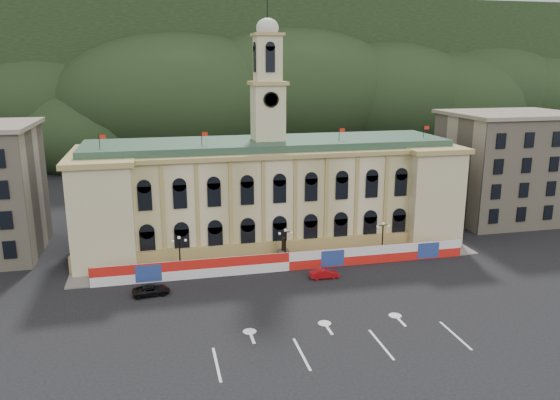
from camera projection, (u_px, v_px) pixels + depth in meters
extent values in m
plane|color=black|center=(323.00, 321.00, 57.80)|extent=(260.00, 260.00, 0.00)
cube|color=black|center=(203.00, 78.00, 175.29)|extent=(230.00, 70.00, 44.00)
cube|color=#595651|center=(326.00, 52.00, 162.15)|extent=(22.00, 8.00, 14.00)
cube|color=#595651|center=(26.00, 66.00, 142.97)|extent=(16.00, 7.00, 10.00)
cube|color=beige|center=(268.00, 196.00, 82.55)|extent=(55.00, 15.00, 14.00)
cube|color=tan|center=(280.00, 249.00, 76.59)|extent=(56.00, 0.80, 2.40)
cube|color=tan|center=(268.00, 149.00, 80.78)|extent=(56.20, 16.20, 0.60)
cube|color=#30513D|center=(268.00, 144.00, 80.61)|extent=(53.00, 13.00, 1.20)
cube|color=beige|center=(106.00, 207.00, 76.44)|extent=(8.00, 17.00, 14.00)
cube|color=beige|center=(414.00, 190.00, 86.78)|extent=(8.00, 17.00, 14.00)
cube|color=beige|center=(268.00, 113.00, 79.50)|extent=(4.40, 4.40, 8.00)
cube|color=tan|center=(268.00, 83.00, 78.48)|extent=(5.20, 5.20, 0.50)
cube|color=beige|center=(268.00, 59.00, 77.68)|extent=(3.60, 3.60, 6.50)
cube|color=tan|center=(267.00, 35.00, 76.85)|extent=(4.20, 4.20, 0.40)
cylinder|color=black|center=(271.00, 100.00, 76.84)|extent=(2.20, 0.20, 2.20)
ellipsoid|color=beige|center=(267.00, 28.00, 76.64)|extent=(3.20, 3.20, 2.72)
cylinder|color=black|center=(267.00, 4.00, 75.86)|extent=(0.12, 0.12, 5.00)
cube|color=tan|center=(507.00, 168.00, 94.37)|extent=(20.00, 16.00, 18.00)
cube|color=gray|center=(513.00, 114.00, 92.11)|extent=(21.00, 17.00, 0.60)
cube|color=red|center=(289.00, 262.00, 71.67)|extent=(50.00, 0.25, 2.50)
cube|color=navy|center=(148.00, 273.00, 67.57)|extent=(3.20, 0.05, 2.20)
cube|color=navy|center=(333.00, 258.00, 72.85)|extent=(3.20, 0.05, 2.20)
cube|color=navy|center=(428.00, 250.00, 75.93)|extent=(3.20, 0.05, 2.20)
cube|color=slate|center=(284.00, 263.00, 74.55)|extent=(56.00, 5.50, 0.16)
cube|color=#595651|center=(284.00, 256.00, 74.59)|extent=(1.40, 1.40, 1.80)
cylinder|color=black|center=(284.00, 245.00, 74.17)|extent=(0.60, 0.60, 1.60)
sphere|color=black|center=(284.00, 238.00, 73.95)|extent=(0.44, 0.44, 0.44)
cylinder|color=black|center=(181.00, 273.00, 70.74)|extent=(0.44, 0.44, 0.30)
cylinder|color=black|center=(180.00, 256.00, 70.20)|extent=(0.18, 0.18, 4.80)
cube|color=black|center=(179.00, 239.00, 69.64)|extent=(1.60, 0.08, 0.08)
sphere|color=silver|center=(173.00, 241.00, 69.50)|extent=(0.36, 0.36, 0.36)
sphere|color=silver|center=(185.00, 240.00, 69.85)|extent=(0.36, 0.36, 0.36)
sphere|color=silver|center=(179.00, 238.00, 69.58)|extent=(0.40, 0.40, 0.40)
cylinder|color=black|center=(285.00, 264.00, 73.82)|extent=(0.44, 0.44, 0.30)
cylinder|color=black|center=(285.00, 248.00, 73.28)|extent=(0.18, 0.18, 4.80)
cube|color=black|center=(285.00, 232.00, 72.72)|extent=(1.60, 0.08, 0.08)
sphere|color=silver|center=(280.00, 234.00, 72.58)|extent=(0.36, 0.36, 0.36)
sphere|color=silver|center=(291.00, 233.00, 72.93)|extent=(0.36, 0.36, 0.36)
sphere|color=silver|center=(285.00, 230.00, 72.66)|extent=(0.40, 0.40, 0.40)
cylinder|color=black|center=(382.00, 256.00, 76.90)|extent=(0.44, 0.44, 0.30)
cylinder|color=black|center=(382.00, 241.00, 76.36)|extent=(0.18, 0.18, 4.80)
cube|color=black|center=(383.00, 225.00, 75.80)|extent=(1.60, 0.08, 0.08)
sphere|color=silver|center=(378.00, 227.00, 75.66)|extent=(0.36, 0.36, 0.36)
sphere|color=silver|center=(388.00, 226.00, 76.01)|extent=(0.36, 0.36, 0.36)
sphere|color=silver|center=(383.00, 223.00, 75.74)|extent=(0.40, 0.40, 0.40)
imported|color=#9F0B0F|center=(324.00, 273.00, 69.29)|extent=(1.46, 3.77, 1.23)
imported|color=black|center=(151.00, 290.00, 64.19)|extent=(2.99, 4.81, 1.21)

